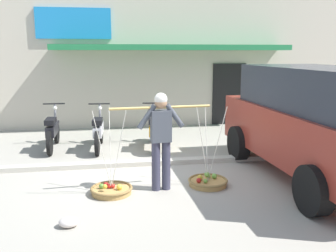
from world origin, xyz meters
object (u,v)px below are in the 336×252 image
(fruit_vendor, at_px, (161,135))
(motorcycle_nearest_shop, at_px, (53,131))
(fruit_basket_left_side, at_px, (208,181))
(motorcycle_third_in_row, at_px, (153,130))
(fruit_basket_right_side, at_px, (111,189))
(parked_truck, at_px, (319,120))
(plastic_litter_bag, at_px, (69,222))
(motorcycle_second_in_row, at_px, (99,131))

(fruit_vendor, xyz_separation_m, motorcycle_nearest_shop, (-2.23, 3.16, -0.53))
(fruit_basket_left_side, xyz_separation_m, motorcycle_third_in_row, (-0.64, 2.81, 0.38))
(motorcycle_nearest_shop, bearing_deg, fruit_basket_right_side, -66.90)
(motorcycle_nearest_shop, bearing_deg, fruit_basket_left_side, -45.02)
(parked_truck, xyz_separation_m, plastic_litter_bag, (-4.41, -1.28, -1.06))
(motorcycle_third_in_row, relative_size, parked_truck, 0.37)
(fruit_basket_right_side, relative_size, motorcycle_nearest_shop, 0.80)
(fruit_vendor, height_order, fruit_basket_right_side, fruit_vendor)
(fruit_basket_left_side, distance_m, motorcycle_nearest_shop, 4.39)
(fruit_vendor, bearing_deg, plastic_litter_bag, -140.30)
(parked_truck, bearing_deg, motorcycle_third_in_row, 134.26)
(fruit_vendor, xyz_separation_m, plastic_litter_bag, (-1.46, -1.21, -0.91))
(motorcycle_second_in_row, bearing_deg, motorcycle_third_in_row, -3.40)
(motorcycle_second_in_row, height_order, parked_truck, parked_truck)
(parked_truck, bearing_deg, motorcycle_second_in_row, 144.68)
(fruit_basket_right_side, height_order, parked_truck, parked_truck)
(parked_truck, distance_m, plastic_litter_bag, 4.71)
(motorcycle_second_in_row, height_order, motorcycle_third_in_row, same)
(fruit_basket_right_side, distance_m, motorcycle_third_in_row, 3.15)
(fruit_basket_left_side, bearing_deg, motorcycle_second_in_row, 124.35)
(motorcycle_second_in_row, bearing_deg, fruit_vendor, -69.26)
(fruit_vendor, relative_size, motorcycle_second_in_row, 0.95)
(motorcycle_third_in_row, bearing_deg, plastic_litter_bag, -112.29)
(fruit_basket_right_side, bearing_deg, plastic_litter_bag, -117.37)
(fruit_vendor, height_order, motorcycle_nearest_shop, fruit_vendor)
(fruit_basket_left_side, bearing_deg, fruit_basket_right_side, -175.88)
(motorcycle_nearest_shop, relative_size, parked_truck, 0.37)
(parked_truck, bearing_deg, fruit_basket_left_side, -179.84)
(motorcycle_third_in_row, height_order, plastic_litter_bag, motorcycle_third_in_row)
(motorcycle_third_in_row, bearing_deg, parked_truck, -45.74)
(fruit_vendor, bearing_deg, fruit_basket_right_side, -175.91)
(fruit_basket_left_side, distance_m, motorcycle_second_in_row, 3.52)
(plastic_litter_bag, bearing_deg, fruit_basket_right_side, 62.63)
(motorcycle_third_in_row, distance_m, parked_truck, 3.98)
(motorcycle_second_in_row, xyz_separation_m, plastic_litter_bag, (-0.34, -4.16, -0.38))
(parked_truck, bearing_deg, fruit_vendor, -178.68)
(fruit_vendor, distance_m, parked_truck, 2.96)
(fruit_basket_left_side, bearing_deg, parked_truck, 0.16)
(motorcycle_nearest_shop, distance_m, parked_truck, 6.07)
(fruit_basket_right_side, bearing_deg, fruit_basket_left_side, 4.12)
(fruit_basket_right_side, height_order, motorcycle_second_in_row, fruit_basket_right_side)
(fruit_basket_right_side, bearing_deg, motorcycle_third_in_row, 69.80)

